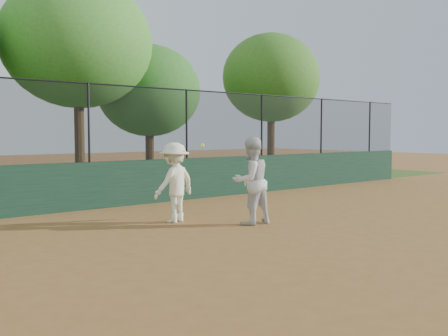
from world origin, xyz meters
TOP-DOWN VIEW (x-y plane):
  - ground at (0.00, 0.00)m, footprint 80.00×80.00m
  - back_wall at (0.00, 6.00)m, footprint 26.00×0.20m
  - grass_strip at (0.00, 12.00)m, footprint 36.00×12.00m
  - player_second at (1.26, 1.86)m, footprint 0.92×0.73m
  - player_main at (0.15, 3.12)m, footprint 1.24×0.91m
  - fence_assembly at (-0.03, 6.00)m, footprint 26.00×0.06m
  - tree_2 at (1.61, 11.55)m, footprint 5.48×4.98m
  - tree_3 at (4.88, 12.08)m, footprint 4.36×3.97m
  - tree_4 at (10.87, 11.01)m, footprint 4.79×4.35m

SIDE VIEW (x-z plane):
  - ground at x=0.00m, z-range 0.00..0.00m
  - grass_strip at x=0.00m, z-range 0.00..0.01m
  - back_wall at x=0.00m, z-range 0.00..1.20m
  - player_main at x=0.15m, z-range 0.00..1.73m
  - player_second at x=1.26m, z-range 0.00..1.84m
  - fence_assembly at x=-0.03m, z-range 1.24..3.24m
  - tree_3 at x=4.88m, z-range 0.89..6.46m
  - tree_4 at x=10.87m, z-range 1.22..7.82m
  - tree_2 at x=1.61m, z-range 1.41..8.98m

